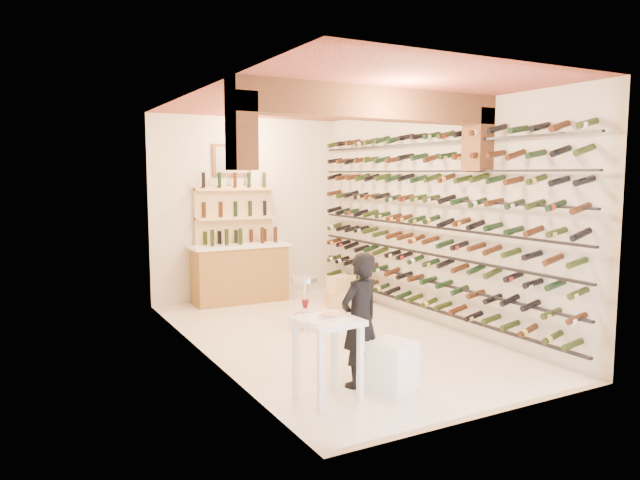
{
  "coord_description": "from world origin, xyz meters",
  "views": [
    {
      "loc": [
        -3.85,
        -6.82,
        2.21
      ],
      "look_at": [
        0.0,
        0.3,
        1.3
      ],
      "focal_mm": 33.02,
      "sensor_mm": 36.0,
      "label": 1
    }
  ],
  "objects_px": {
    "white_stool": "(392,366)",
    "person": "(360,320)",
    "tasting_table": "(327,333)",
    "chrome_barstool": "(305,299)",
    "back_counter": "(240,272)",
    "crate_lower": "(341,299)",
    "wine_rack": "(422,220)"
  },
  "relations": [
    {
      "from": "person",
      "to": "crate_lower",
      "type": "xyz_separation_m",
      "value": [
        1.68,
        3.24,
        -0.56
      ]
    },
    {
      "from": "person",
      "to": "crate_lower",
      "type": "height_order",
      "value": "person"
    },
    {
      "from": "tasting_table",
      "to": "person",
      "type": "distance_m",
      "value": 0.52
    },
    {
      "from": "white_stool",
      "to": "person",
      "type": "distance_m",
      "value": 0.57
    },
    {
      "from": "wine_rack",
      "to": "tasting_table",
      "type": "distance_m",
      "value": 3.42
    },
    {
      "from": "wine_rack",
      "to": "tasting_table",
      "type": "xyz_separation_m",
      "value": [
        -2.67,
        -1.95,
        -0.88
      ]
    },
    {
      "from": "back_counter",
      "to": "white_stool",
      "type": "relative_size",
      "value": 3.31
    },
    {
      "from": "tasting_table",
      "to": "person",
      "type": "height_order",
      "value": "person"
    },
    {
      "from": "tasting_table",
      "to": "crate_lower",
      "type": "distance_m",
      "value": 4.09
    },
    {
      "from": "wine_rack",
      "to": "chrome_barstool",
      "type": "height_order",
      "value": "wine_rack"
    },
    {
      "from": "back_counter",
      "to": "crate_lower",
      "type": "height_order",
      "value": "back_counter"
    },
    {
      "from": "back_counter",
      "to": "person",
      "type": "xyz_separation_m",
      "value": [
        -0.35,
        -4.42,
        0.17
      ]
    },
    {
      "from": "back_counter",
      "to": "wine_rack",
      "type": "bearing_deg",
      "value": -55.34
    },
    {
      "from": "white_stool",
      "to": "chrome_barstool",
      "type": "distance_m",
      "value": 2.56
    },
    {
      "from": "tasting_table",
      "to": "person",
      "type": "relative_size",
      "value": 0.7
    },
    {
      "from": "person",
      "to": "crate_lower",
      "type": "bearing_deg",
      "value": -132.66
    },
    {
      "from": "wine_rack",
      "to": "tasting_table",
      "type": "bearing_deg",
      "value": -143.78
    },
    {
      "from": "wine_rack",
      "to": "back_counter",
      "type": "distance_m",
      "value": 3.38
    },
    {
      "from": "tasting_table",
      "to": "chrome_barstool",
      "type": "height_order",
      "value": "tasting_table"
    },
    {
      "from": "crate_lower",
      "to": "person",
      "type": "bearing_deg",
      "value": -117.34
    },
    {
      "from": "white_stool",
      "to": "crate_lower",
      "type": "relative_size",
      "value": 1.08
    },
    {
      "from": "back_counter",
      "to": "crate_lower",
      "type": "distance_m",
      "value": 1.82
    },
    {
      "from": "crate_lower",
      "to": "wine_rack",
      "type": "bearing_deg",
      "value": -71.22
    },
    {
      "from": "wine_rack",
      "to": "crate_lower",
      "type": "height_order",
      "value": "wine_rack"
    },
    {
      "from": "person",
      "to": "back_counter",
      "type": "bearing_deg",
      "value": -109.81
    },
    {
      "from": "chrome_barstool",
      "to": "back_counter",
      "type": "bearing_deg",
      "value": 94.07
    },
    {
      "from": "chrome_barstool",
      "to": "crate_lower",
      "type": "distance_m",
      "value": 1.56
    },
    {
      "from": "person",
      "to": "crate_lower",
      "type": "distance_m",
      "value": 3.69
    },
    {
      "from": "wine_rack",
      "to": "back_counter",
      "type": "xyz_separation_m",
      "value": [
        -1.83,
        2.65,
        -1.02
      ]
    },
    {
      "from": "back_counter",
      "to": "crate_lower",
      "type": "bearing_deg",
      "value": -41.46
    },
    {
      "from": "wine_rack",
      "to": "white_stool",
      "type": "relative_size",
      "value": 11.11
    },
    {
      "from": "back_counter",
      "to": "tasting_table",
      "type": "height_order",
      "value": "back_counter"
    }
  ]
}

